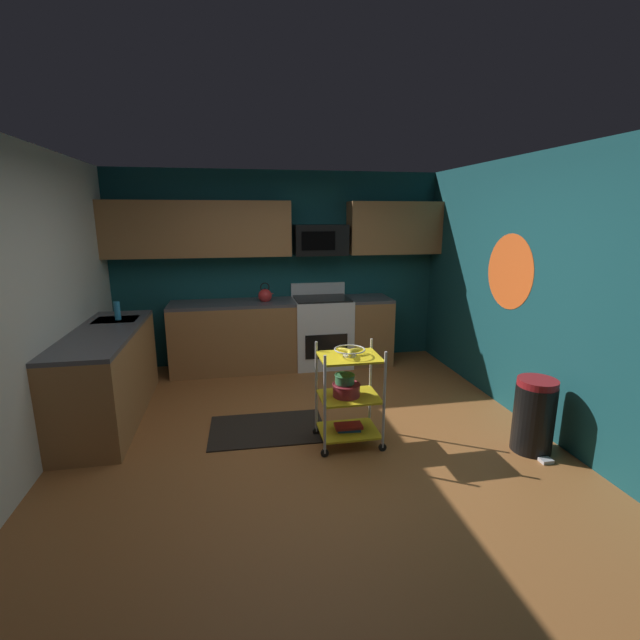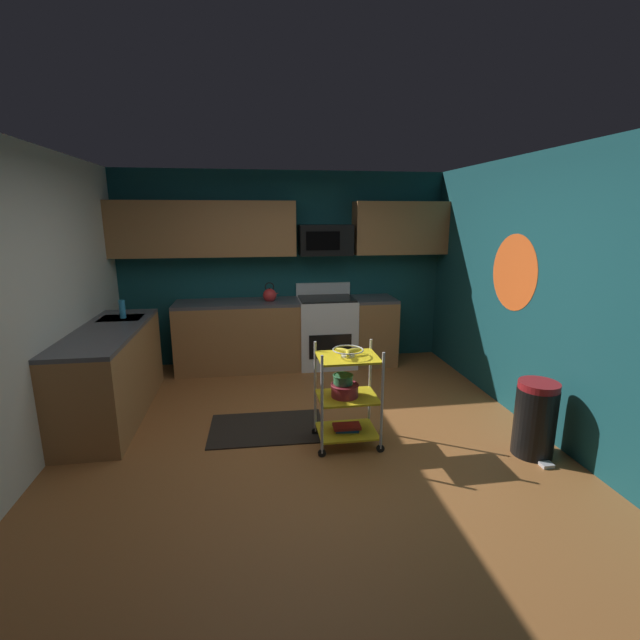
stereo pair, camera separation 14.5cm
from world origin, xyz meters
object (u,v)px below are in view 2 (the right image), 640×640
rolling_cart (347,397)px  mixing_bowl_small (343,379)px  microwave (325,240)px  book_stack (347,427)px  trash_can (535,419)px  kettle (270,295)px  fruit_bowl (348,351)px  mixing_bowl_large (345,390)px  dish_soap_bottle (122,309)px  oven_range (326,331)px

rolling_cart → mixing_bowl_small: bearing=160.1°
microwave → rolling_cart: 2.63m
microwave → mixing_bowl_small: (-0.22, -2.29, -1.08)m
rolling_cart → book_stack: 0.30m
trash_can → kettle: bearing=129.2°
fruit_bowl → kettle: kettle is taller
book_stack → kettle: bearing=104.8°
rolling_cart → mixing_bowl_large: 0.07m
rolling_cart → microwave: bearing=85.6°
fruit_bowl → trash_can: 1.70m
microwave → mixing_bowl_large: size_ratio=2.78×
rolling_cart → dish_soap_bottle: dish_soap_bottle is taller
mixing_bowl_large → mixing_bowl_small: size_ratio=1.38×
fruit_bowl → book_stack: size_ratio=1.09×
book_stack → kettle: kettle is taller
kettle → mixing_bowl_large: bearing=-75.8°
oven_range → rolling_cart: size_ratio=1.20×
oven_range → book_stack: (-0.18, -2.20, -0.32)m
book_stack → dish_soap_bottle: size_ratio=1.25×
kettle → microwave: bearing=8.2°
dish_soap_bottle → mixing_bowl_large: bearing=-33.1°
rolling_cart → mixing_bowl_small: 0.17m
book_stack → kettle: size_ratio=0.94×
microwave → mixing_bowl_large: microwave is taller
mixing_bowl_large → mixing_bowl_small: bearing=134.0°
dish_soap_bottle → trash_can: (3.77, -1.85, -0.69)m
mixing_bowl_small → dish_soap_bottle: dish_soap_bottle is taller
rolling_cart → fruit_bowl: 0.42m
oven_range → dish_soap_bottle: dish_soap_bottle is taller
mixing_bowl_small → book_stack: 0.46m
microwave → kettle: 1.04m
oven_range → mixing_bowl_large: size_ratio=4.37×
microwave → mixing_bowl_large: 2.60m
rolling_cart → dish_soap_bottle: (-2.22, 1.43, 0.57)m
microwave → book_stack: (-0.18, -2.30, -1.54)m
rolling_cart → fruit_bowl: (-0.00, 0.00, 0.42)m
rolling_cart → trash_can: size_ratio=1.39×
kettle → trash_can: bearing=-50.8°
mixing_bowl_large → book_stack: bearing=0.0°
rolling_cart → mixing_bowl_small: rolling_cart is taller
microwave → fruit_bowl: bearing=-94.4°
rolling_cart → dish_soap_bottle: 2.70m
book_stack → trash_can: bearing=-15.2°
oven_range → mixing_bowl_large: (-0.20, -2.20, 0.04)m
book_stack → dish_soap_bottle: (-2.22, 1.43, 0.86)m
fruit_bowl → trash_can: bearing=-15.2°
book_stack → microwave: bearing=85.6°
microwave → trash_can: bearing=-63.2°
book_stack → trash_can: trash_can is taller
fruit_bowl → kettle: 2.27m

